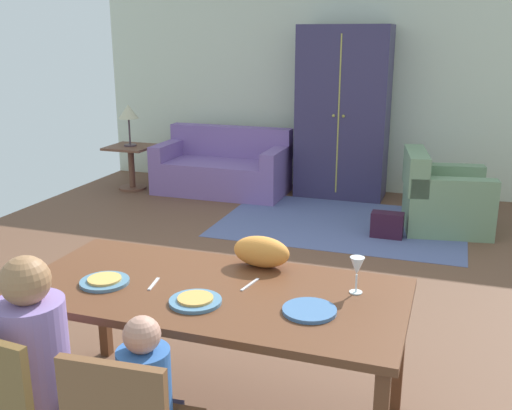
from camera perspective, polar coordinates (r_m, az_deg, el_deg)
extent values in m
cube|color=brown|center=(5.07, 1.58, -6.99)|extent=(6.81, 6.33, 0.02)
cube|color=beige|center=(7.82, 8.82, 11.30)|extent=(6.81, 0.10, 2.70)
cube|color=brown|center=(3.00, -4.41, -8.35)|extent=(1.94, 0.92, 0.04)
cube|color=brown|center=(3.32, -22.21, -14.35)|extent=(0.06, 0.06, 0.72)
cube|color=brown|center=(3.88, -14.52, -9.12)|extent=(0.06, 0.06, 0.72)
cube|color=brown|center=(3.33, 13.61, -13.52)|extent=(0.06, 0.06, 0.72)
cylinder|color=teal|center=(3.13, -14.40, -7.19)|extent=(0.25, 0.25, 0.02)
cylinder|color=#D7A851|center=(3.12, -14.42, -6.94)|extent=(0.17, 0.17, 0.01)
cylinder|color=teal|center=(2.84, -5.87, -9.23)|extent=(0.25, 0.25, 0.02)
cylinder|color=gold|center=(2.83, -5.88, -8.95)|extent=(0.17, 0.17, 0.01)
cylinder|color=#436EA4|center=(2.75, 5.18, -10.10)|extent=(0.25, 0.25, 0.02)
cylinder|color=silver|center=(2.97, 9.60, -8.29)|extent=(0.06, 0.06, 0.01)
cylinder|color=silver|center=(2.95, 9.65, -7.45)|extent=(0.01, 0.01, 0.09)
cone|color=silver|center=(2.92, 9.73, -5.82)|extent=(0.07, 0.07, 0.09)
cube|color=silver|center=(3.07, -9.84, -7.50)|extent=(0.04, 0.15, 0.01)
cube|color=silver|center=(3.01, -0.59, -7.68)|extent=(0.04, 0.17, 0.01)
cube|color=brown|center=(2.85, -20.95, -17.94)|extent=(0.46, 0.46, 0.04)
cylinder|color=#9075BC|center=(2.77, -20.68, -13.02)|extent=(0.30, 0.30, 0.46)
sphere|color=#9C6E47|center=(2.63, -21.38, -6.80)|extent=(0.21, 0.21, 0.21)
cylinder|color=#3263B1|center=(2.52, -10.67, -16.88)|extent=(0.22, 0.22, 0.33)
sphere|color=tan|center=(2.41, -10.96, -12.20)|extent=(0.15, 0.15, 0.15)
ellipsoid|color=orange|center=(3.22, 0.53, -4.53)|extent=(0.33, 0.18, 0.17)
cube|color=slate|center=(6.50, 8.26, -1.75)|extent=(2.60, 1.80, 0.01)
cube|color=#7B5C9F|center=(7.66, -3.35, 2.72)|extent=(1.67, 0.84, 0.42)
cube|color=#7B5C9F|center=(7.89, -2.46, 6.16)|extent=(1.67, 0.20, 0.40)
cube|color=#7B5C9F|center=(7.90, -8.40, 5.29)|extent=(0.18, 0.84, 0.20)
cube|color=#7B5C9F|center=(7.35, 2.00, 4.64)|extent=(0.18, 0.84, 0.20)
cube|color=gray|center=(6.54, 17.88, -0.38)|extent=(0.97, 0.98, 0.42)
cube|color=gray|center=(6.40, 15.18, 3.28)|extent=(0.34, 0.87, 0.40)
cube|color=gray|center=(6.15, 18.54, 1.52)|extent=(0.86, 0.31, 0.20)
cube|color=gray|center=(6.79, 17.72, 2.92)|extent=(0.86, 0.31, 0.20)
cube|color=#332D50|center=(7.46, 8.39, 8.78)|extent=(1.10, 0.56, 2.10)
cube|color=#ACA345|center=(7.19, 7.97, 8.52)|extent=(0.02, 0.01, 1.89)
sphere|color=#ACA345|center=(7.19, 7.48, 8.54)|extent=(0.04, 0.04, 0.04)
sphere|color=#ACA345|center=(7.17, 8.43, 8.48)|extent=(0.04, 0.04, 0.04)
cube|color=brown|center=(7.94, -12.03, 5.49)|extent=(0.56, 0.56, 0.03)
cylinder|color=brown|center=(8.00, -11.91, 3.45)|extent=(0.08, 0.08, 0.55)
cylinder|color=brown|center=(8.06, -11.81, 1.64)|extent=(0.36, 0.36, 0.03)
cylinder|color=#46363D|center=(7.94, -12.04, 5.67)|extent=(0.16, 0.16, 0.02)
cylinder|color=#46363D|center=(7.91, -12.12, 6.95)|extent=(0.02, 0.02, 0.34)
cone|color=#C1BB96|center=(7.87, -12.23, 8.81)|extent=(0.26, 0.26, 0.18)
cube|color=#301428|center=(6.12, 12.54, -1.90)|extent=(0.32, 0.16, 0.26)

